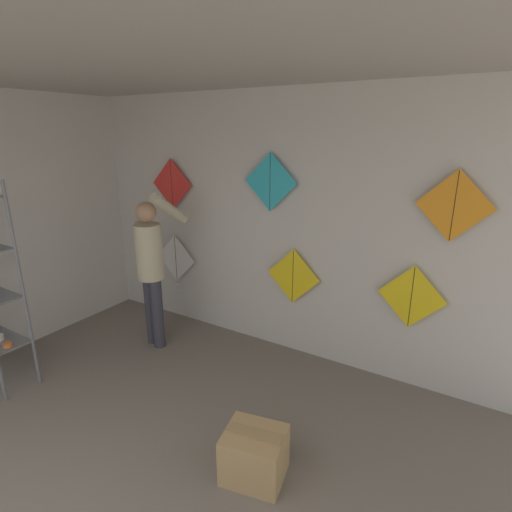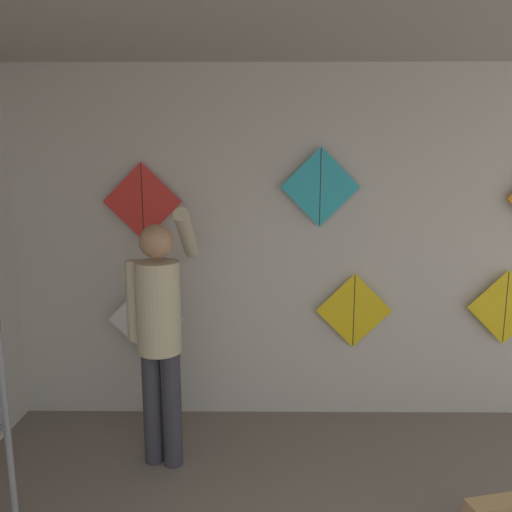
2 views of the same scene
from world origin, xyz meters
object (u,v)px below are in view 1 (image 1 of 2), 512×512
(kite_1, at_px, (293,276))
(kite_3, at_px, (172,184))
(cardboard_box, at_px, (254,455))
(kite_4, at_px, (270,182))
(shopkeeper, at_px, (151,262))
(kite_0, at_px, (176,260))
(kite_5, at_px, (454,206))
(kite_2, at_px, (411,297))

(kite_1, bearing_deg, kite_3, 180.00)
(cardboard_box, xyz_separation_m, kite_4, (-0.83, 1.67, 1.70))
(shopkeeper, height_order, kite_4, kite_4)
(kite_0, relative_size, kite_3, 1.23)
(kite_1, relative_size, kite_5, 1.00)
(cardboard_box, xyz_separation_m, kite_0, (-2.21, 1.67, 0.62))
(kite_2, bearing_deg, shopkeeper, -165.96)
(kite_0, xyz_separation_m, kite_1, (1.66, 0.00, 0.10))
(shopkeeper, distance_m, kite_1, 1.57)
(kite_1, xyz_separation_m, kite_2, (1.20, 0.00, 0.03))
(kite_2, relative_size, kite_5, 1.00)
(kite_1, bearing_deg, shopkeeper, -155.20)
(kite_1, relative_size, kite_3, 1.00)
(kite_4, bearing_deg, kite_5, 0.00)
(shopkeeper, bearing_deg, kite_2, 27.86)
(kite_1, xyz_separation_m, kite_4, (-0.29, 0.00, 0.98))
(kite_5, bearing_deg, kite_0, -179.99)
(kite_0, relative_size, kite_5, 1.23)
(kite_4, bearing_deg, cardboard_box, -63.42)
(kite_3, height_order, kite_5, kite_5)
(cardboard_box, bearing_deg, kite_5, 61.66)
(shopkeeper, bearing_deg, kite_3, 123.61)
(kite_1, relative_size, kite_4, 1.00)
(kite_5, bearing_deg, kite_2, 180.00)
(shopkeeper, xyz_separation_m, kite_0, (-0.24, 0.65, -0.20))
(shopkeeper, xyz_separation_m, kite_5, (2.86, 0.66, 0.79))
(cardboard_box, relative_size, kite_0, 0.66)
(kite_0, height_order, kite_1, kite_1)
(shopkeeper, xyz_separation_m, kite_1, (1.42, 0.66, -0.10))
(kite_0, distance_m, kite_1, 1.67)
(shopkeeper, relative_size, kite_5, 2.93)
(cardboard_box, height_order, kite_2, kite_2)
(kite_2, bearing_deg, kite_3, 180.00)
(kite_3, bearing_deg, kite_1, 0.00)
(shopkeeper, distance_m, kite_5, 3.04)
(kite_2, distance_m, kite_3, 2.98)
(shopkeeper, bearing_deg, cardboard_box, -13.44)
(kite_1, bearing_deg, kite_2, 0.00)
(kite_2, bearing_deg, kite_4, 180.00)
(kite_1, distance_m, kite_3, 1.87)
(shopkeeper, relative_size, kite_1, 2.93)
(cardboard_box, height_order, kite_4, kite_4)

